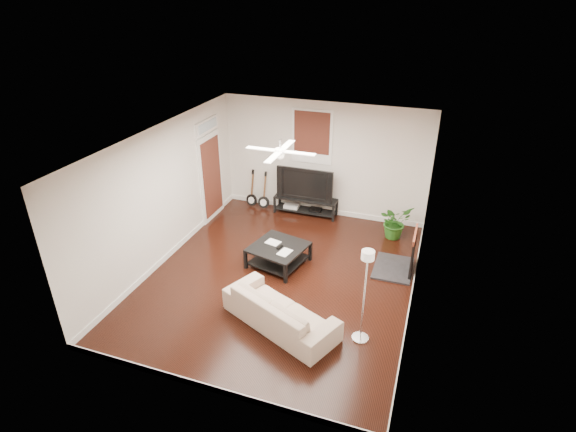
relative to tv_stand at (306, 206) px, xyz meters
The scene contains 14 objects.
room 3.04m from the tv_stand, 82.52° to the right, with size 5.01×6.01×2.81m.
brick_accent 3.56m from the tv_stand, 31.96° to the right, with size 0.02×2.20×2.80m, color #B05539.
fireplace 3.13m from the tv_stand, 34.76° to the right, with size 0.80×1.10×0.92m, color black.
window_back 1.74m from the tv_stand, 71.08° to the left, with size 1.00×0.06×1.30m, color #3E1810.
door_left 2.50m from the tv_stand, 157.21° to the right, with size 0.08×1.00×2.50m, color white.
tv_stand is the anchor object (origin of this frame).
tv 0.62m from the tv_stand, 90.00° to the left, with size 1.40×0.18×0.81m, color black.
coffee_table 2.38m from the tv_stand, 86.25° to the right, with size 1.02×1.02×0.43m, color black.
sofa 4.20m from the tv_stand, 78.59° to the right, with size 2.06×0.81×0.60m, color #C2B292.
floor_lamp 4.61m from the tv_stand, 61.49° to the right, with size 0.28×0.28×1.68m, color silver, non-canonical shape.
potted_plant 2.29m from the tv_stand, 11.47° to the right, with size 0.70×0.61×0.78m, color #25611B.
guitar_left 1.48m from the tv_stand, behind, with size 0.30×0.21×0.96m, color black, non-canonical shape.
guitar_right 1.13m from the tv_stand, behind, with size 0.30×0.21×0.96m, color black, non-canonical shape.
ceiling_fan 3.68m from the tv_stand, 82.52° to the right, with size 1.24×1.24×0.32m, color white, non-canonical shape.
Camera 1 is at (2.56, -6.94, 5.15)m, focal length 28.20 mm.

